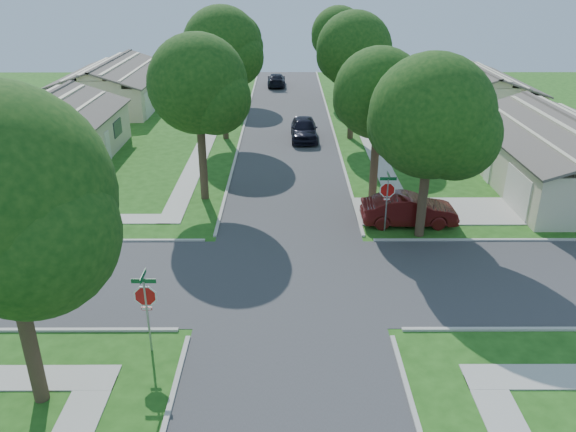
# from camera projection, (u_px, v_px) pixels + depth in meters

# --- Properties ---
(ground) EXTENTS (100.00, 100.00, 0.00)m
(ground) POSITION_uv_depth(u_px,v_px,m) (290.00, 279.00, 23.32)
(ground) COLOR #1E4D15
(ground) RESTS_ON ground
(road_ns) EXTENTS (7.00, 100.00, 0.02)m
(road_ns) POSITION_uv_depth(u_px,v_px,m) (290.00, 279.00, 23.32)
(road_ns) COLOR #333335
(road_ns) RESTS_ON ground
(sidewalk_ne) EXTENTS (1.20, 40.00, 0.04)m
(sidewalk_ne) POSITION_uv_depth(u_px,v_px,m) (360.00, 121.00, 47.08)
(sidewalk_ne) COLOR #9E9B91
(sidewalk_ne) RESTS_ON ground
(sidewalk_nw) EXTENTS (1.20, 40.00, 0.04)m
(sidewalk_nw) POSITION_uv_depth(u_px,v_px,m) (215.00, 121.00, 47.04)
(sidewalk_nw) COLOR #9E9B91
(sidewalk_nw) RESTS_ON ground
(driveway) EXTENTS (8.80, 3.60, 0.05)m
(driveway) POSITION_uv_depth(u_px,v_px,m) (437.00, 211.00, 29.82)
(driveway) COLOR #9E9B91
(driveway) RESTS_ON ground
(stop_sign_sw) EXTENTS (1.05, 0.80, 2.98)m
(stop_sign_sw) POSITION_uv_depth(u_px,v_px,m) (146.00, 299.00, 18.19)
(stop_sign_sw) COLOR gray
(stop_sign_sw) RESTS_ON ground
(stop_sign_ne) EXTENTS (1.05, 0.80, 2.98)m
(stop_sign_ne) POSITION_uv_depth(u_px,v_px,m) (387.00, 192.00, 26.80)
(stop_sign_ne) COLOR gray
(stop_sign_ne) RESTS_ON ground
(tree_e_near) EXTENTS (4.97, 4.80, 8.28)m
(tree_e_near) POSITION_uv_depth(u_px,v_px,m) (380.00, 98.00, 29.26)
(tree_e_near) COLOR #38281C
(tree_e_near) RESTS_ON ground
(tree_e_mid) EXTENTS (5.59, 5.40, 9.21)m
(tree_e_mid) POSITION_uv_depth(u_px,v_px,m) (355.00, 53.00, 39.97)
(tree_e_mid) COLOR #38281C
(tree_e_mid) RESTS_ON ground
(tree_e_far) EXTENTS (5.17, 5.00, 8.72)m
(tree_e_far) POSITION_uv_depth(u_px,v_px,m) (339.00, 36.00, 51.96)
(tree_e_far) COLOR #38281C
(tree_e_far) RESTS_ON ground
(tree_w_near) EXTENTS (5.38, 5.20, 8.97)m
(tree_w_near) POSITION_uv_depth(u_px,v_px,m) (199.00, 89.00, 29.04)
(tree_w_near) COLOR #38281C
(tree_w_near) RESTS_ON ground
(tree_w_mid) EXTENTS (5.80, 5.60, 9.56)m
(tree_w_mid) POSITION_uv_depth(u_px,v_px,m) (223.00, 50.00, 39.85)
(tree_w_mid) COLOR #38281C
(tree_w_mid) RESTS_ON ground
(tree_w_far) EXTENTS (4.76, 4.60, 8.04)m
(tree_w_far) POSITION_uv_depth(u_px,v_px,m) (238.00, 42.00, 52.12)
(tree_w_far) COLOR #38281C
(tree_w_far) RESTS_ON ground
(tree_sw_corner) EXTENTS (6.21, 6.00, 9.55)m
(tree_sw_corner) POSITION_uv_depth(u_px,v_px,m) (1.00, 207.00, 14.36)
(tree_sw_corner) COLOR #38281C
(tree_sw_corner) RESTS_ON ground
(tree_ne_corner) EXTENTS (5.80, 5.60, 8.66)m
(tree_ne_corner) POSITION_uv_depth(u_px,v_px,m) (432.00, 122.00, 24.90)
(tree_ne_corner) COLOR #38281C
(tree_ne_corner) RESTS_ON ground
(house_ne_near) EXTENTS (8.42, 13.60, 4.23)m
(house_ne_near) POSITION_uv_depth(u_px,v_px,m) (562.00, 161.00, 32.79)
(house_ne_near) COLOR beige
(house_ne_near) RESTS_ON ground
(house_ne_far) EXTENTS (8.42, 13.60, 4.23)m
(house_ne_far) POSITION_uv_depth(u_px,v_px,m) (470.00, 96.00, 49.23)
(house_ne_far) COLOR beige
(house_ne_far) RESTS_ON ground
(house_nw_near) EXTENTS (8.42, 13.60, 4.23)m
(house_nw_near) POSITION_uv_depth(u_px,v_px,m) (42.00, 142.00, 36.35)
(house_nw_near) COLOR beige
(house_nw_near) RESTS_ON ground
(house_nw_far) EXTENTS (8.42, 13.60, 4.23)m
(house_nw_far) POSITION_uv_depth(u_px,v_px,m) (115.00, 89.00, 51.88)
(house_nw_far) COLOR beige
(house_nw_far) RESTS_ON ground
(car_driveway) EXTENTS (4.73, 1.65, 1.56)m
(car_driveway) POSITION_uv_depth(u_px,v_px,m) (409.00, 210.00, 28.04)
(car_driveway) COLOR #4D1110
(car_driveway) RESTS_ON ground
(car_curb_east) EXTENTS (1.98, 4.85, 1.65)m
(car_curb_east) POSITION_uv_depth(u_px,v_px,m) (304.00, 129.00, 41.91)
(car_curb_east) COLOR black
(car_curb_east) RESTS_ON ground
(car_curb_west) EXTENTS (1.94, 4.66, 1.35)m
(car_curb_west) POSITION_uv_depth(u_px,v_px,m) (276.00, 80.00, 60.72)
(car_curb_west) COLOR black
(car_curb_west) RESTS_ON ground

